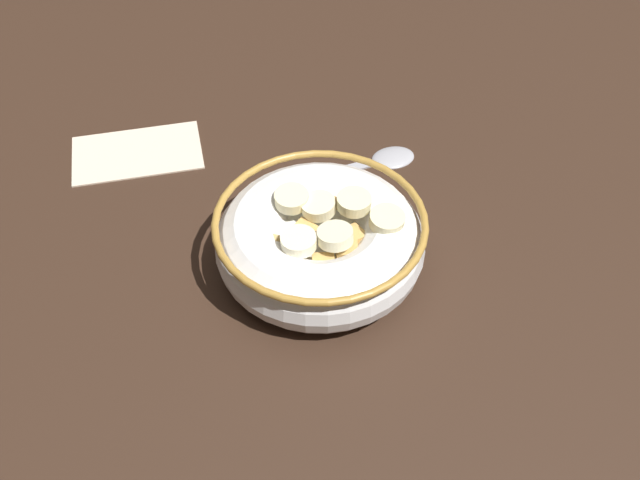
# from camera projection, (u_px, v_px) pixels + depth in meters

# --- Properties ---
(ground_plane) EXTENTS (1.00, 1.00, 0.02)m
(ground_plane) POSITION_uv_depth(u_px,v_px,m) (320.00, 274.00, 0.61)
(ground_plane) COLOR #332116
(cereal_bowl) EXTENTS (0.17, 0.17, 0.06)m
(cereal_bowl) POSITION_uv_depth(u_px,v_px,m) (320.00, 240.00, 0.58)
(cereal_bowl) COLOR white
(cereal_bowl) RESTS_ON ground_plane
(spoon) EXTENTS (0.14, 0.06, 0.01)m
(spoon) POSITION_uv_depth(u_px,v_px,m) (376.00, 159.00, 0.69)
(spoon) COLOR #A5A5AD
(spoon) RESTS_ON ground_plane
(folded_napkin) EXTENTS (0.13, 0.09, 0.00)m
(folded_napkin) POSITION_uv_depth(u_px,v_px,m) (137.00, 152.00, 0.70)
(folded_napkin) COLOR beige
(folded_napkin) RESTS_ON ground_plane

